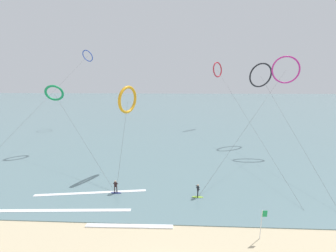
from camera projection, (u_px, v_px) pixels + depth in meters
sea_water at (175, 105)px, 118.93m from camera, size 400.00×200.00×0.08m
surfer_navy at (116, 188)px, 27.02m from camera, size 1.40×0.58×1.70m
surfer_lime at (198, 192)px, 26.06m from camera, size 1.40×0.60×1.70m
kite_emerald at (54, 93)px, 41.18m from camera, size 17.82×17.52×13.16m
kite_amber at (128, 100)px, 32.36m from camera, size 2.57×9.81×13.21m
kite_magenta at (286, 70)px, 40.76m from camera, size 20.49×19.83×18.47m
kite_cobalt at (87, 56)px, 63.17m from camera, size 3.98×44.11×22.48m
kite_crimson at (218, 70)px, 63.05m from camera, size 4.14×46.16×19.09m
kite_charcoal at (261, 75)px, 47.17m from camera, size 5.55×29.65×17.63m
beach_flag at (263, 220)px, 19.09m from camera, size 0.47×0.06×2.89m
wave_crest_near at (129, 226)px, 21.08m from camera, size 8.56×0.65×0.12m
wave_crest_mid at (62, 211)px, 23.53m from camera, size 15.01×1.31×0.12m
wave_crest_far at (91, 193)px, 27.17m from camera, size 13.67×2.36×0.12m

